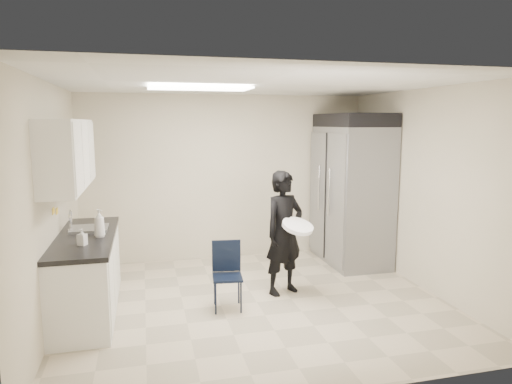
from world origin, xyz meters
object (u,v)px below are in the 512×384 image
object	(u,v)px
folding_chair	(227,277)
commercial_fridge	(351,195)
man_tuxedo	(284,233)
lower_counter	(87,276)

from	to	relation	value
folding_chair	commercial_fridge	bearing A→B (deg)	38.49
commercial_fridge	man_tuxedo	size ratio (longest dim) A/B	1.33
commercial_fridge	man_tuxedo	bearing A→B (deg)	-143.78
lower_counter	man_tuxedo	size ratio (longest dim) A/B	1.21
lower_counter	folding_chair	xyz separation A→B (m)	(1.57, -0.30, -0.05)
commercial_fridge	man_tuxedo	xyz separation A→B (m)	(-1.41, -1.03, -0.26)
commercial_fridge	folding_chair	bearing A→B (deg)	-148.05
lower_counter	man_tuxedo	world-z (taller)	man_tuxedo
folding_chair	man_tuxedo	size ratio (longest dim) A/B	0.49
folding_chair	man_tuxedo	distance (m)	0.96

